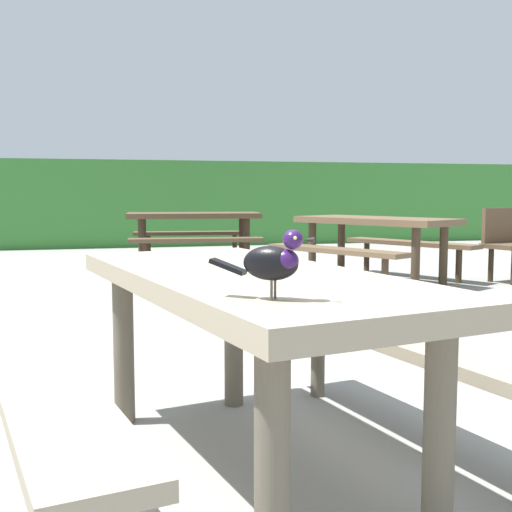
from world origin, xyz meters
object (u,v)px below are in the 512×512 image
Objects in this scene: bird_grackle at (274,261)px; picnic_table_mid_right at (194,226)px; picnic_table_foreground at (247,322)px; picnic_table_far_centre at (375,234)px.

picnic_table_mid_right is (0.94, 7.19, -0.29)m from bird_grackle.
bird_grackle is (-0.08, -0.62, 0.29)m from picnic_table_foreground.
picnic_table_foreground is at bearing 82.86° from bird_grackle.
bird_grackle reaches higher than picnic_table_foreground.
picnic_table_mid_right is 0.82× the size of picnic_table_far_centre.
picnic_table_far_centre is (1.70, -2.18, 0.00)m from picnic_table_mid_right.
picnic_table_foreground is 0.87× the size of picnic_table_far_centre.
bird_grackle reaches higher than picnic_table_mid_right.
bird_grackle is at bearing -117.72° from picnic_table_far_centre.
picnic_table_foreground and picnic_table_mid_right have the same top height.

